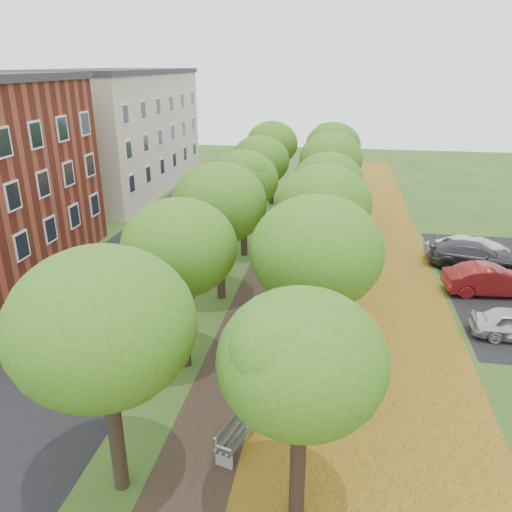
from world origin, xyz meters
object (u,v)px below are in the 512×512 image
at_px(car_red, 491,280).
at_px(car_grey, 474,256).
at_px(bench, 236,434).
at_px(car_white, 468,248).

bearing_deg(car_red, car_grey, -4.68).
xyz_separation_m(bench, car_grey, (10.40, 16.17, 0.25)).
xyz_separation_m(car_grey, car_white, (0.00, 1.37, -0.03)).
bearing_deg(bench, car_white, -14.79).
bearing_deg(car_white, car_grey, 155.10).
xyz_separation_m(car_red, car_grey, (-0.03, 3.52, -0.02)).
bearing_deg(bench, car_grey, -16.87).
xyz_separation_m(car_red, car_white, (-0.03, 4.89, -0.05)).
distance_m(car_red, car_grey, 3.52).
distance_m(bench, car_grey, 19.23).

